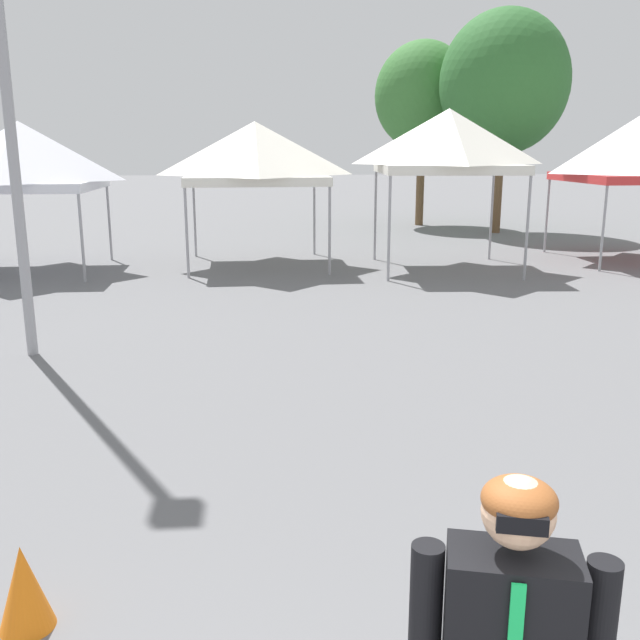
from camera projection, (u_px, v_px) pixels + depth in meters
name	position (u px, v px, depth m)	size (l,w,h in m)	color
canopy_tent_behind_left	(21.00, 156.00, 15.46)	(3.20, 3.20, 3.29)	#9E9EA3
canopy_tent_right_of_center	(255.00, 153.00, 16.28)	(3.32, 3.32, 3.31)	#9E9EA3
canopy_tent_far_left	(448.00, 141.00, 15.65)	(3.20, 3.20, 3.56)	#9E9EA3
canopy_tent_far_right	(639.00, 149.00, 17.03)	(3.24, 3.24, 3.49)	#9E9EA3
tree_behind_tents_left	(504.00, 83.00, 22.10)	(4.02, 4.02, 6.90)	brown
tree_behind_tents_right	(423.00, 96.00, 24.39)	(3.34, 3.34, 6.28)	brown
traffic_cone_lot_center	(24.00, 587.00, 4.12)	(0.32, 0.32, 0.53)	orange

